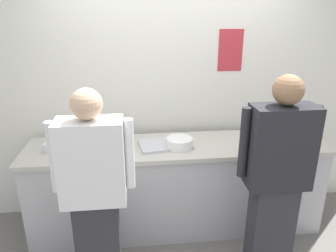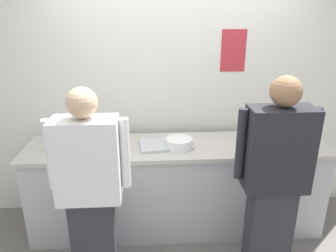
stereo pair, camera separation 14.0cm
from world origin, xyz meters
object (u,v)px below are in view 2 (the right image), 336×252
(squeeze_bottle_primary, at_px, (79,136))
(plate_stack_front, at_px, (255,143))
(plate_stack_rear, at_px, (179,143))
(mixing_bowl_steel, at_px, (106,143))
(chef_near_left, at_px, (90,190))
(ramekin_green_sauce, at_px, (66,144))
(sheet_tray, at_px, (165,144))
(ramekin_yellow_sauce, at_px, (289,143))
(deli_cup, at_px, (50,146))
(chef_center, at_px, (274,179))

(squeeze_bottle_primary, bearing_deg, plate_stack_front, -4.81)
(plate_stack_rear, bearing_deg, squeeze_bottle_primary, 171.97)
(plate_stack_front, bearing_deg, mixing_bowl_steel, 179.32)
(chef_near_left, distance_m, ramekin_green_sauce, 0.81)
(sheet_tray, distance_m, ramekin_green_sauce, 0.94)
(chef_near_left, relative_size, sheet_tray, 3.44)
(plate_stack_front, bearing_deg, ramekin_yellow_sauce, -0.57)
(ramekin_green_sauce, bearing_deg, squeeze_bottle_primary, 12.39)
(plate_stack_front, height_order, plate_stack_rear, plate_stack_rear)
(squeeze_bottle_primary, distance_m, ramekin_yellow_sauce, 1.99)
(sheet_tray, distance_m, deli_cup, 1.06)
(ramekin_green_sauce, distance_m, ramekin_yellow_sauce, 2.11)
(squeeze_bottle_primary, height_order, ramekin_green_sauce, squeeze_bottle_primary)
(chef_center, height_order, ramekin_yellow_sauce, chef_center)
(chef_center, relative_size, mixing_bowl_steel, 5.02)
(plate_stack_rear, relative_size, deli_cup, 2.73)
(plate_stack_rear, height_order, squeeze_bottle_primary, squeeze_bottle_primary)
(squeeze_bottle_primary, bearing_deg, mixing_bowl_steel, -24.85)
(mixing_bowl_steel, height_order, deli_cup, mixing_bowl_steel)
(mixing_bowl_steel, height_order, sheet_tray, mixing_bowl_steel)
(ramekin_yellow_sauce, bearing_deg, mixing_bowl_steel, 179.34)
(plate_stack_front, relative_size, ramekin_yellow_sauce, 2.13)
(chef_center, xyz_separation_m, mixing_bowl_steel, (-1.35, 0.61, 0.07))
(mixing_bowl_steel, bearing_deg, ramekin_yellow_sauce, -0.66)
(plate_stack_rear, relative_size, ramekin_green_sauce, 2.58)
(mixing_bowl_steel, bearing_deg, squeeze_bottle_primary, 155.15)
(mixing_bowl_steel, distance_m, ramekin_yellow_sauce, 1.72)
(plate_stack_rear, distance_m, mixing_bowl_steel, 0.67)
(chef_near_left, xyz_separation_m, deli_cup, (-0.47, 0.65, 0.08))
(sheet_tray, relative_size, ramekin_green_sauce, 5.04)
(plate_stack_rear, height_order, sheet_tray, plate_stack_rear)
(plate_stack_front, bearing_deg, deli_cup, 179.04)
(ramekin_green_sauce, relative_size, ramekin_yellow_sauce, 1.05)
(mixing_bowl_steel, bearing_deg, chef_center, -24.43)
(chef_near_left, bearing_deg, ramekin_yellow_sauce, 19.24)
(sheet_tray, height_order, deli_cup, deli_cup)
(chef_near_left, height_order, ramekin_green_sauce, chef_near_left)
(deli_cup, bearing_deg, ramekin_green_sauce, 32.88)
(mixing_bowl_steel, distance_m, sheet_tray, 0.55)
(ramekin_green_sauce, height_order, ramekin_yellow_sauce, ramekin_green_sauce)
(plate_stack_rear, bearing_deg, chef_near_left, -138.94)
(chef_near_left, bearing_deg, ramekin_green_sauce, 115.26)
(mixing_bowl_steel, bearing_deg, plate_stack_front, -0.68)
(plate_stack_rear, distance_m, squeeze_bottle_primary, 0.94)
(plate_stack_front, bearing_deg, plate_stack_rear, 179.43)
(plate_stack_rear, xyz_separation_m, ramekin_green_sauce, (-1.06, 0.10, -0.02))
(chef_near_left, height_order, squeeze_bottle_primary, chef_near_left)
(mixing_bowl_steel, relative_size, sheet_tray, 0.71)
(chef_near_left, relative_size, ramekin_green_sauce, 17.33)
(ramekin_green_sauce, relative_size, deli_cup, 1.06)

